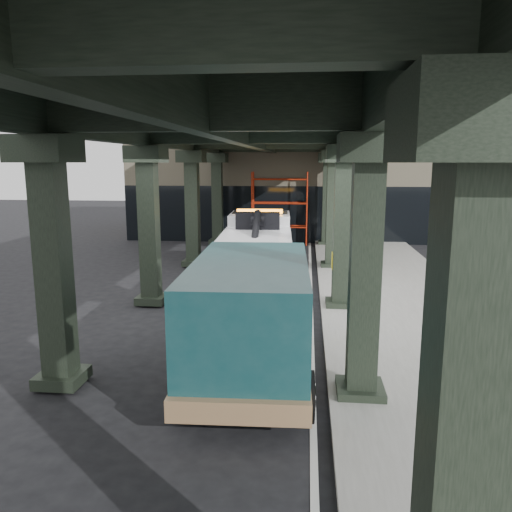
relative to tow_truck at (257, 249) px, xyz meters
The scene contains 8 objects.
ground 5.07m from the tow_truck, 86.81° to the right, with size 90.00×90.00×0.00m, color black.
sidewalk 5.72m from the tow_truck, 31.06° to the right, with size 5.00×40.00×0.15m, color gray.
lane_stripe 3.74m from the tow_truck, 55.55° to the right, with size 0.12×38.00×0.01m, color silver.
viaduct 5.00m from the tow_truck, 92.56° to the right, with size 7.40×32.00×6.40m.
building 15.52m from the tow_truck, 81.46° to the left, with size 22.00×10.00×8.00m, color #C6B793.
scaffolding 9.80m from the tow_truck, 88.41° to the left, with size 3.08×0.88×4.00m.
tow_truck is the anchor object (origin of this frame).
towed_van 7.86m from the tow_truck, 85.19° to the right, with size 2.72×6.35×2.54m.
Camera 1 is at (1.53, -13.10, 4.50)m, focal length 35.00 mm.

